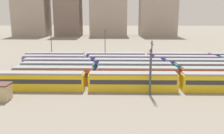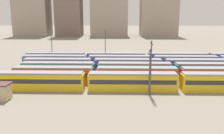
# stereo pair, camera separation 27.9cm
# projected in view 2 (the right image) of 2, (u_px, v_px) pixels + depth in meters

# --- Properties ---
(ground_plane) EXTENTS (600.00, 600.00, 0.00)m
(ground_plane) POSITION_uv_depth(u_px,v_px,m) (56.00, 74.00, 62.36)
(ground_plane) COLOR gray
(train_track_2) EXTENTS (93.60, 3.06, 3.75)m
(train_track_2) POSITION_uv_depth(u_px,v_px,m) (212.00, 70.00, 58.44)
(train_track_2) COLOR teal
(train_track_2) RESTS_ON ground_plane
(train_track_4) EXTENTS (93.60, 3.06, 3.75)m
(train_track_4) POSITION_uv_depth(u_px,v_px,m) (185.00, 62.00, 68.69)
(train_track_4) COLOR #4C70BC
(train_track_4) RESTS_ON ground_plane
(train_track_5) EXTENTS (93.60, 3.06, 3.75)m
(train_track_5) POSITION_uv_depth(u_px,v_px,m) (177.00, 59.00, 73.80)
(train_track_5) COLOR #6B429E
(train_track_5) RESTS_ON ground_plane
(catenary_pole_0) EXTENTS (0.24, 3.20, 10.49)m
(catenary_pole_0) POSITION_uv_depth(u_px,v_px,m) (151.00, 65.00, 45.21)
(catenary_pole_0) COLOR #4C4C51
(catenary_pole_0) RESTS_ON ground_plane
(catenary_pole_1) EXTENTS (0.24, 3.20, 10.79)m
(catenary_pole_1) POSITION_uv_depth(u_px,v_px,m) (105.00, 44.00, 76.55)
(catenary_pole_1) COLOR #4C4C51
(catenary_pole_1) RESTS_ON ground_plane
(catenary_pole_2) EXTENTS (0.24, 3.20, 9.00)m
(catenary_pole_2) POSITION_uv_depth(u_px,v_px,m) (150.00, 70.00, 44.97)
(catenary_pole_2) COLOR #4C4C51
(catenary_pole_2) RESTS_ON ground_plane
(catenary_pole_3) EXTENTS (0.24, 3.20, 10.05)m
(catenary_pole_3) POSITION_uv_depth(u_px,v_px,m) (52.00, 45.00, 76.96)
(catenary_pole_3) COLOR #4C4C51
(catenary_pole_3) RESTS_ON ground_plane
(signal_hut) EXTENTS (3.60, 3.00, 3.04)m
(signal_hut) POSITION_uv_depth(u_px,v_px,m) (0.00, 91.00, 43.47)
(signal_hut) COLOR #C6B284
(signal_hut) RESTS_ON ground_plane
(distant_building_0) EXTENTS (24.45, 18.20, 43.00)m
(distant_building_0) POSITION_uv_depth(u_px,v_px,m) (32.00, 6.00, 176.69)
(distant_building_0) COLOR #A89989
(distant_building_0) RESTS_ON ground_plane
(distant_building_1) EXTENTS (18.56, 16.52, 51.91)m
(distant_building_1) POSITION_uv_depth(u_px,v_px,m) (69.00, 0.00, 175.06)
(distant_building_1) COLOR #7A665B
(distant_building_1) RESTS_ON ground_plane
(distant_building_2) EXTENTS (26.73, 18.11, 33.99)m
(distant_building_2) POSITION_uv_depth(u_px,v_px,m) (109.00, 13.00, 176.21)
(distant_building_2) COLOR #A89989
(distant_building_2) RESTS_ON ground_plane
(distant_building_3) EXTENTS (26.42, 17.55, 41.89)m
(distant_building_3) POSITION_uv_depth(u_px,v_px,m) (159.00, 7.00, 174.47)
(distant_building_3) COLOR #A89989
(distant_building_3) RESTS_ON ground_plane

